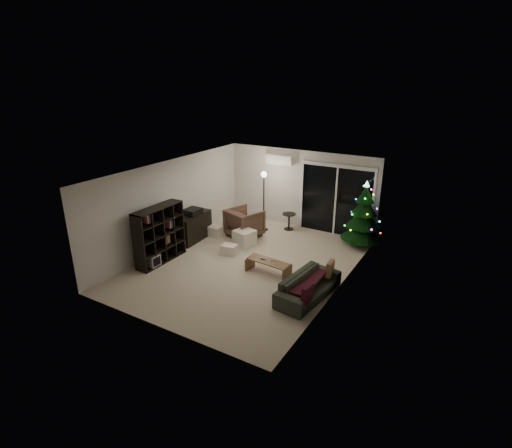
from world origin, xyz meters
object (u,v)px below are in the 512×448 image
(sofa, at_px, (309,286))
(media_cabinet, at_px, (193,227))
(armchair, at_px, (244,223))
(christmas_tree, at_px, (364,214))
(bookshelf, at_px, (154,233))
(coffee_table, at_px, (268,267))

(sofa, bearing_deg, media_cabinet, 79.72)
(armchair, xyz_separation_m, christmas_tree, (3.30, 1.15, 0.53))
(sofa, bearing_deg, armchair, 60.07)
(bookshelf, xyz_separation_m, armchair, (1.16, 2.61, -0.32))
(sofa, bearing_deg, bookshelf, 100.41)
(coffee_table, bearing_deg, christmas_tree, 69.54)
(armchair, bearing_deg, sofa, 161.82)
(bookshelf, height_order, sofa, bookshelf)
(armchair, height_order, coffee_table, armchair)
(media_cabinet, bearing_deg, christmas_tree, 21.79)
(bookshelf, height_order, media_cabinet, bookshelf)
(armchair, bearing_deg, christmas_tree, -142.75)
(bookshelf, relative_size, christmas_tree, 0.79)
(armchair, bearing_deg, media_cabinet, 59.29)
(media_cabinet, height_order, coffee_table, media_cabinet)
(armchair, bearing_deg, coffee_table, 153.61)
(media_cabinet, bearing_deg, bookshelf, -94.08)
(bookshelf, relative_size, armchair, 1.58)
(sofa, relative_size, christmas_tree, 0.95)
(coffee_table, bearing_deg, armchair, 141.63)
(sofa, distance_m, coffee_table, 1.41)
(media_cabinet, height_order, christmas_tree, christmas_tree)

